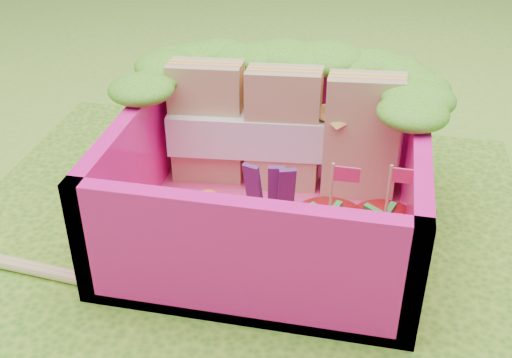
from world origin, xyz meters
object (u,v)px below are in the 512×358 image
object	(u,v)px
bento_box	(271,176)
strawberry_right	(382,244)
strawberry_left	(327,246)
broccoli	(152,213)
sandwich_stack	(284,131)

from	to	relation	value
bento_box	strawberry_right	distance (m)	0.58
bento_box	strawberry_left	distance (m)	0.46
broccoli	strawberry_left	size ratio (longest dim) A/B	0.60
bento_box	sandwich_stack	bearing A→B (deg)	88.92
sandwich_stack	strawberry_left	bearing A→B (deg)	-66.19
strawberry_left	strawberry_right	world-z (taller)	strawberry_left
sandwich_stack	bento_box	bearing A→B (deg)	-91.08
sandwich_stack	broccoli	size ratio (longest dim) A/B	3.46
bento_box	strawberry_right	bearing A→B (deg)	-29.43
broccoli	strawberry_left	distance (m)	0.73
bento_box	sandwich_stack	xyz separation A→B (m)	(0.01, 0.29, 0.07)
strawberry_right	strawberry_left	bearing A→B (deg)	-162.22
broccoli	strawberry_right	bearing A→B (deg)	2.78
bento_box	strawberry_left	xyz separation A→B (m)	(0.29, -0.35, -0.08)
broccoli	sandwich_stack	bearing A→B (deg)	54.41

